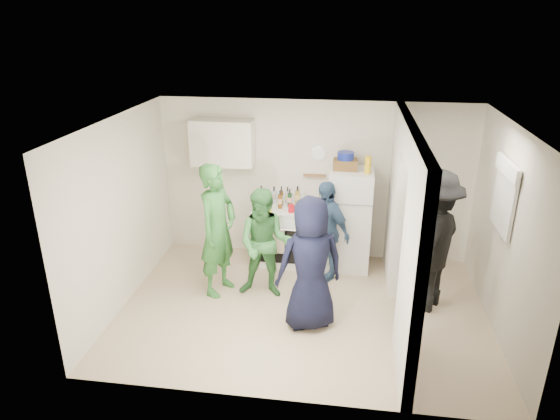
{
  "coord_description": "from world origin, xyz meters",
  "views": [
    {
      "loc": [
        0.5,
        -5.68,
        3.68
      ],
      "look_at": [
        -0.36,
        0.4,
        1.25
      ],
      "focal_mm": 32.0,
      "sensor_mm": 36.0,
      "label": 1
    }
  ],
  "objects_px": {
    "wicker_basket": "(345,164)",
    "yellow_cup_stack_top": "(368,165)",
    "fridge": "(349,220)",
    "person_navy": "(310,264)",
    "person_green_center": "(265,244)",
    "person_nook": "(432,242)",
    "stove": "(279,234)",
    "person_green_left": "(218,230)",
    "person_denim": "(325,230)",
    "blue_bowl": "(346,156)"
  },
  "relations": [
    {
      "from": "person_navy",
      "to": "wicker_basket",
      "type": "bearing_deg",
      "value": -122.99
    },
    {
      "from": "wicker_basket",
      "to": "yellow_cup_stack_top",
      "type": "xyz_separation_m",
      "value": [
        0.32,
        -0.15,
        0.05
      ]
    },
    {
      "from": "wicker_basket",
      "to": "yellow_cup_stack_top",
      "type": "distance_m",
      "value": 0.36
    },
    {
      "from": "stove",
      "to": "blue_bowl",
      "type": "bearing_deg",
      "value": 1.17
    },
    {
      "from": "fridge",
      "to": "person_green_center",
      "type": "relative_size",
      "value": 1.0
    },
    {
      "from": "person_green_center",
      "to": "person_nook",
      "type": "bearing_deg",
      "value": 1.07
    },
    {
      "from": "fridge",
      "to": "person_denim",
      "type": "xyz_separation_m",
      "value": [
        -0.34,
        -0.39,
        -0.02
      ]
    },
    {
      "from": "wicker_basket",
      "to": "person_denim",
      "type": "bearing_deg",
      "value": -118.26
    },
    {
      "from": "yellow_cup_stack_top",
      "to": "person_green_center",
      "type": "relative_size",
      "value": 0.16
    },
    {
      "from": "fridge",
      "to": "wicker_basket",
      "type": "xyz_separation_m",
      "value": [
        -0.1,
        0.05,
        0.85
      ]
    },
    {
      "from": "fridge",
      "to": "yellow_cup_stack_top",
      "type": "distance_m",
      "value": 0.93
    },
    {
      "from": "fridge",
      "to": "person_navy",
      "type": "xyz_separation_m",
      "value": [
        -0.45,
        -1.66,
        0.08
      ]
    },
    {
      "from": "blue_bowl",
      "to": "yellow_cup_stack_top",
      "type": "relative_size",
      "value": 0.96
    },
    {
      "from": "fridge",
      "to": "person_green_center",
      "type": "distance_m",
      "value": 1.51
    },
    {
      "from": "person_green_left",
      "to": "person_navy",
      "type": "height_order",
      "value": "person_green_left"
    },
    {
      "from": "stove",
      "to": "person_denim",
      "type": "height_order",
      "value": "person_denim"
    },
    {
      "from": "person_nook",
      "to": "person_denim",
      "type": "bearing_deg",
      "value": -83.01
    },
    {
      "from": "yellow_cup_stack_top",
      "to": "blue_bowl",
      "type": "bearing_deg",
      "value": 154.89
    },
    {
      "from": "person_denim",
      "to": "person_nook",
      "type": "xyz_separation_m",
      "value": [
        1.4,
        -0.61,
        0.2
      ]
    },
    {
      "from": "stove",
      "to": "person_nook",
      "type": "height_order",
      "value": "person_nook"
    },
    {
      "from": "person_green_left",
      "to": "person_navy",
      "type": "xyz_separation_m",
      "value": [
        1.32,
        -0.66,
        -0.08
      ]
    },
    {
      "from": "fridge",
      "to": "person_green_left",
      "type": "height_order",
      "value": "person_green_left"
    },
    {
      "from": "person_green_left",
      "to": "person_green_center",
      "type": "bearing_deg",
      "value": -71.3
    },
    {
      "from": "person_nook",
      "to": "stove",
      "type": "bearing_deg",
      "value": -85.14
    },
    {
      "from": "blue_bowl",
      "to": "person_navy",
      "type": "height_order",
      "value": "blue_bowl"
    },
    {
      "from": "person_denim",
      "to": "person_green_left",
      "type": "bearing_deg",
      "value": -116.32
    },
    {
      "from": "stove",
      "to": "person_navy",
      "type": "relative_size",
      "value": 0.54
    },
    {
      "from": "wicker_basket",
      "to": "blue_bowl",
      "type": "height_order",
      "value": "blue_bowl"
    },
    {
      "from": "yellow_cup_stack_top",
      "to": "person_denim",
      "type": "distance_m",
      "value": 1.12
    },
    {
      "from": "wicker_basket",
      "to": "person_nook",
      "type": "relative_size",
      "value": 0.18
    },
    {
      "from": "blue_bowl",
      "to": "person_green_center",
      "type": "relative_size",
      "value": 0.16
    },
    {
      "from": "stove",
      "to": "person_green_center",
      "type": "distance_m",
      "value": 1.1
    },
    {
      "from": "person_green_left",
      "to": "stove",
      "type": "bearing_deg",
      "value": -13.56
    },
    {
      "from": "blue_bowl",
      "to": "person_green_left",
      "type": "height_order",
      "value": "person_green_left"
    },
    {
      "from": "person_denim",
      "to": "person_green_center",
      "type": "bearing_deg",
      "value": -100.69
    },
    {
      "from": "person_nook",
      "to": "yellow_cup_stack_top",
      "type": "bearing_deg",
      "value": -106.48
    },
    {
      "from": "stove",
      "to": "person_green_left",
      "type": "height_order",
      "value": "person_green_left"
    },
    {
      "from": "stove",
      "to": "yellow_cup_stack_top",
      "type": "height_order",
      "value": "yellow_cup_stack_top"
    },
    {
      "from": "fridge",
      "to": "person_navy",
      "type": "bearing_deg",
      "value": -105.18
    },
    {
      "from": "fridge",
      "to": "person_navy",
      "type": "distance_m",
      "value": 1.72
    },
    {
      "from": "person_green_center",
      "to": "person_navy",
      "type": "xyz_separation_m",
      "value": [
        0.67,
        -0.64,
        0.08
      ]
    },
    {
      "from": "person_green_left",
      "to": "person_green_center",
      "type": "relative_size",
      "value": 1.21
    },
    {
      "from": "person_denim",
      "to": "person_navy",
      "type": "height_order",
      "value": "person_navy"
    },
    {
      "from": "fridge",
      "to": "person_navy",
      "type": "relative_size",
      "value": 0.91
    },
    {
      "from": "blue_bowl",
      "to": "person_nook",
      "type": "distance_m",
      "value": 1.76
    },
    {
      "from": "wicker_basket",
      "to": "person_green_center",
      "type": "bearing_deg",
      "value": -133.6
    },
    {
      "from": "stove",
      "to": "yellow_cup_stack_top",
      "type": "xyz_separation_m",
      "value": [
        1.3,
        -0.13,
        1.22
      ]
    },
    {
      "from": "person_navy",
      "to": "person_nook",
      "type": "bearing_deg",
      "value": -177.85
    },
    {
      "from": "fridge",
      "to": "blue_bowl",
      "type": "height_order",
      "value": "blue_bowl"
    },
    {
      "from": "stove",
      "to": "person_green_left",
      "type": "distance_m",
      "value": 1.33
    }
  ]
}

